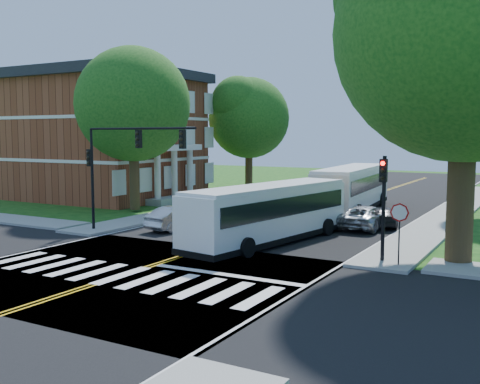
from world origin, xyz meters
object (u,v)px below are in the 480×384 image
Objects in this scene: bus_lead at (269,212)px; signal_nw at (123,154)px; signal_ne at (383,194)px; hatchback at (178,218)px; bus_follow at (352,188)px; suv at (366,217)px; dark_sedan at (381,217)px.

signal_nw is at bearing 22.16° from bus_lead.
signal_ne is 1.08× the size of hatchback.
bus_follow is (7.70, 15.37, -2.71)m from signal_nw.
bus_lead is 7.35m from suv.
signal_nw is 14.13m from signal_ne.
signal_nw is 1.82× the size of dark_sedan.
bus_lead is at bearing 86.54° from bus_follow.
bus_follow reaches higher than hatchback.
signal_ne is 16.67m from bus_follow.
signal_nw is 0.58× the size of bus_follow.
signal_ne is 0.36× the size of bus_follow.
bus_follow reaches higher than suv.
signal_nw is 0.62× the size of bus_lead.
signal_ne is at bearing 113.52° from suv.
signal_ne reaches higher than bus_lead.
bus_lead is 8.70m from dark_sedan.
suv is at bearing 38.14° from signal_nw.
dark_sedan is (3.65, -5.62, -1.09)m from bus_follow.
bus_lead is at bearing 163.60° from signal_ne.
bus_lead is 2.83× the size of hatchback.
bus_lead is at bearing 179.69° from hatchback.
signal_nw is 1.75× the size of hatchback.
suv is (2.96, 6.67, -0.88)m from bus_lead.
signal_ne is 1.12× the size of dark_sedan.
signal_nw reaches higher than dark_sedan.
bus_follow is 3.15× the size of dark_sedan.
signal_ne is 13.03m from hatchback.
bus_follow is at bearing 63.38° from signal_nw.
hatchback reaches higher than dark_sedan.
dark_sedan is (-2.70, 9.73, -2.38)m from signal_ne.
signal_ne reaches higher than hatchback.
signal_nw reaches higher than signal_ne.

